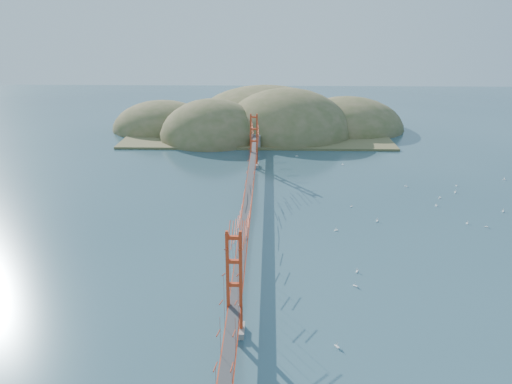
{
  "coord_description": "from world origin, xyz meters",
  "views": [
    {
      "loc": [
        3.46,
        -74.01,
        31.52
      ],
      "look_at": [
        1.32,
        0.0,
        4.97
      ],
      "focal_mm": 35.0,
      "sensor_mm": 36.0,
      "label": 1
    }
  ],
  "objects_px": {
    "bridge": "(248,179)",
    "sailboat_0": "(357,271)",
    "sailboat_1": "(436,205)",
    "sailboat_2": "(486,226)"
  },
  "relations": [
    {
      "from": "bridge",
      "to": "sailboat_0",
      "type": "relative_size",
      "value": 138.52
    },
    {
      "from": "sailboat_0",
      "to": "sailboat_1",
      "type": "bearing_deg",
      "value": 53.79
    },
    {
      "from": "bridge",
      "to": "sailboat_2",
      "type": "relative_size",
      "value": 151.45
    },
    {
      "from": "bridge",
      "to": "sailboat_2",
      "type": "distance_m",
      "value": 38.13
    },
    {
      "from": "sailboat_0",
      "to": "sailboat_1",
      "type": "height_order",
      "value": "sailboat_0"
    },
    {
      "from": "sailboat_0",
      "to": "sailboat_2",
      "type": "distance_m",
      "value": 27.16
    },
    {
      "from": "sailboat_2",
      "to": "sailboat_0",
      "type": "bearing_deg",
      "value": -146.36
    },
    {
      "from": "sailboat_1",
      "to": "sailboat_0",
      "type": "bearing_deg",
      "value": -126.21
    },
    {
      "from": "sailboat_2",
      "to": "bridge",
      "type": "bearing_deg",
      "value": 177.57
    },
    {
      "from": "sailboat_0",
      "to": "sailboat_2",
      "type": "xyz_separation_m",
      "value": [
        22.61,
        15.05,
        -0.01
      ]
    }
  ]
}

